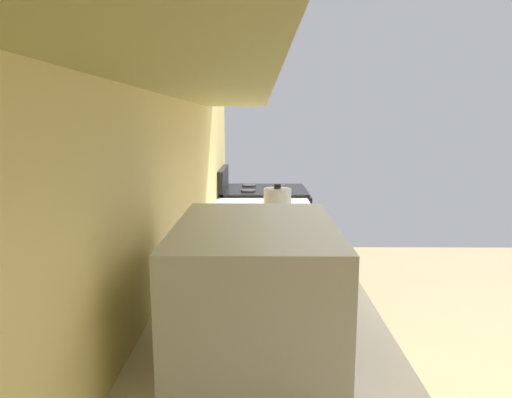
# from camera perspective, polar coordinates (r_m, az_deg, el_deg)

# --- Properties ---
(wall_back) EXTENTS (4.30, 0.12, 2.69)m
(wall_back) POSITION_cam_1_polar(r_m,az_deg,el_deg) (1.77, -11.35, 6.36)
(wall_back) COLOR #F2D883
(wall_back) RESTS_ON ground_plane
(oven_range) EXTENTS (0.62, 0.68, 1.09)m
(oven_range) POSITION_cam_1_polar(r_m,az_deg,el_deg) (3.57, 1.02, -6.04)
(oven_range) COLOR black
(oven_range) RESTS_ON ground_plane
(microwave) EXTENTS (0.51, 0.37, 0.30)m
(microwave) POSITION_cam_1_polar(r_m,az_deg,el_deg) (1.07, 0.06, -11.01)
(microwave) COLOR #B7BABF
(microwave) RESTS_ON counter_run
(bowl) EXTENTS (0.18, 0.18, 0.06)m
(bowl) POSITION_cam_1_polar(r_m,az_deg,el_deg) (2.00, 3.32, -4.72)
(bowl) COLOR #D84C47
(bowl) RESTS_ON counter_run
(kettle) EXTENTS (0.21, 0.16, 0.19)m
(kettle) POSITION_cam_1_polar(r_m,az_deg,el_deg) (2.53, 2.72, -0.46)
(kettle) COLOR #B7BABF
(kettle) RESTS_ON counter_run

